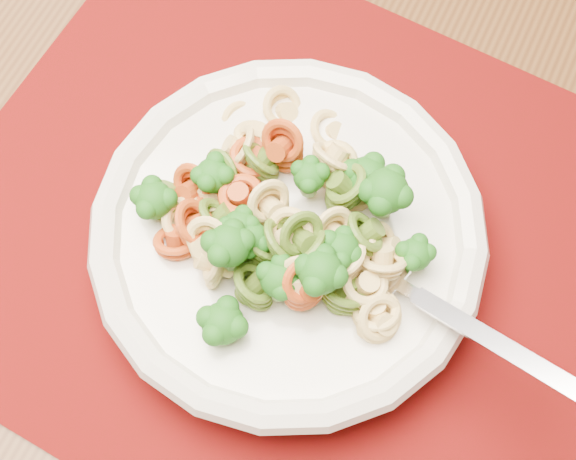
# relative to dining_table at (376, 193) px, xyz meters

# --- Properties ---
(dining_table) EXTENTS (1.47, 1.18, 0.69)m
(dining_table) POSITION_rel_dining_table_xyz_m (0.00, 0.00, 0.00)
(dining_table) COLOR brown
(dining_table) RESTS_ON ground
(placemat) EXTENTS (0.60, 0.54, 0.00)m
(placemat) POSITION_rel_dining_table_xyz_m (-0.04, -0.09, 0.10)
(placemat) COLOR #5A0308
(placemat) RESTS_ON dining_table
(pasta_bowl) EXTENTS (0.25, 0.25, 0.05)m
(pasta_bowl) POSITION_rel_dining_table_xyz_m (-0.06, -0.10, 0.13)
(pasta_bowl) COLOR silver
(pasta_bowl) RESTS_ON placemat
(pasta_broccoli_heap) EXTENTS (0.21, 0.21, 0.06)m
(pasta_broccoli_heap) POSITION_rel_dining_table_xyz_m (-0.06, -0.10, 0.15)
(pasta_broccoli_heap) COLOR #DCBE6C
(pasta_broccoli_heap) RESTS_ON pasta_bowl
(fork) EXTENTS (0.17, 0.12, 0.08)m
(fork) POSITION_rel_dining_table_xyz_m (-0.00, -0.12, 0.15)
(fork) COLOR silver
(fork) RESTS_ON pasta_bowl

